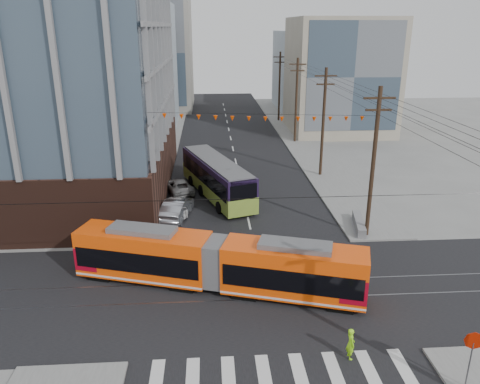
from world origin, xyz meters
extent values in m
plane|color=slate|center=(0.00, 0.00, 0.00)|extent=(160.00, 160.00, 0.00)
cube|color=#8C99A5|center=(-17.00, 52.00, 9.00)|extent=(18.00, 16.00, 18.00)
cube|color=gray|center=(16.00, 48.00, 8.00)|extent=(14.00, 14.00, 16.00)
cube|color=gray|center=(-14.00, 72.00, 10.00)|extent=(16.00, 18.00, 20.00)
cube|color=#8C99A5|center=(18.00, 68.00, 7.00)|extent=(16.00, 16.00, 14.00)
cylinder|color=black|center=(8.50, 56.00, 5.50)|extent=(0.30, 0.30, 11.00)
imported|color=#9498A1|center=(-5.79, 15.53, 0.80)|extent=(2.74, 5.12, 1.60)
imported|color=silver|center=(-5.95, 16.64, 0.65)|extent=(2.29, 4.65, 1.30)
imported|color=gray|center=(-5.95, 21.69, 0.64)|extent=(3.41, 5.03, 1.28)
imported|color=#9EFF18|center=(3.35, -2.25, 0.80)|extent=(0.42, 0.61, 1.59)
cube|color=#5E5C65|center=(8.30, 12.22, 0.41)|extent=(1.68, 4.18, 0.82)
camera|label=1|loc=(-3.03, -20.02, 14.75)|focal=35.00mm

